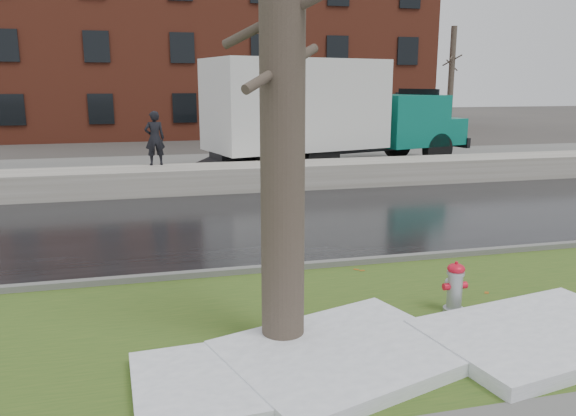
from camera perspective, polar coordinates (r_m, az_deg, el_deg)
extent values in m
plane|color=#47423D|center=(8.75, 1.43, -8.59)|extent=(120.00, 120.00, 0.00)
cube|color=#31501A|center=(7.64, 3.95, -11.72)|extent=(60.00, 4.50, 0.04)
cube|color=black|center=(12.94, -3.81, -1.49)|extent=(60.00, 7.00, 0.03)
cube|color=slate|center=(21.21, -7.85, 3.96)|extent=(60.00, 9.00, 0.03)
cube|color=slate|center=(9.64, -0.14, -6.11)|extent=(60.00, 0.15, 0.14)
cube|color=#B6B0A6|center=(16.94, -6.33, 3.06)|extent=(60.00, 1.60, 0.75)
cube|color=brown|center=(38.14, -7.83, 15.26)|extent=(26.00, 12.00, 10.00)
cylinder|color=brown|center=(34.08, -20.77, 11.96)|extent=(0.36, 0.36, 6.50)
cylinder|color=brown|center=(34.10, -20.90, 13.55)|extent=(0.84, 1.62, 0.73)
cylinder|color=brown|center=(34.14, -21.02, 15.06)|extent=(1.08, 1.26, 0.66)
cylinder|color=brown|center=(34.09, -20.82, 12.55)|extent=(1.40, 0.61, 0.63)
cylinder|color=brown|center=(36.68, 16.23, 12.26)|extent=(0.36, 0.36, 6.50)
cylinder|color=brown|center=(36.69, 16.32, 13.74)|extent=(0.84, 1.62, 0.73)
cylinder|color=brown|center=(36.73, 16.41, 15.14)|extent=(1.08, 1.26, 0.66)
cylinder|color=brown|center=(36.68, 16.26, 12.81)|extent=(1.40, 0.61, 0.63)
cylinder|color=#9DA0A4|center=(8.19, 16.58, -8.00)|extent=(0.21, 0.21, 0.63)
ellipsoid|color=red|center=(8.09, 16.71, -5.92)|extent=(0.24, 0.24, 0.14)
cylinder|color=red|center=(8.06, 16.75, -5.38)|extent=(0.04, 0.04, 0.04)
cylinder|color=red|center=(8.11, 15.81, -7.70)|extent=(0.09, 0.10, 0.10)
cylinder|color=red|center=(8.23, 17.39, -7.48)|extent=(0.09, 0.10, 0.10)
cylinder|color=#9DA0A4|center=(8.27, 16.15, -7.30)|extent=(0.13, 0.09, 0.13)
cylinder|color=brown|center=(6.34, -0.57, 13.26)|extent=(0.66, 0.66, 6.39)
cylinder|color=brown|center=(6.37, -0.59, 19.01)|extent=(1.21, 1.18, 0.66)
cylinder|color=brown|center=(6.34, -0.58, 14.09)|extent=(1.08, 0.95, 0.57)
cube|color=black|center=(21.02, 4.40, 5.98)|extent=(9.18, 3.46, 0.25)
cube|color=silver|center=(20.12, 0.85, 10.47)|extent=(6.73, 4.36, 3.10)
cube|color=#0C6F5E|center=(22.88, 11.42, 8.76)|extent=(3.26, 3.34, 1.95)
cube|color=#0C6F5E|center=(24.01, 14.46, 7.68)|extent=(1.98, 2.80, 1.03)
cube|color=black|center=(23.37, 13.04, 10.45)|extent=(0.68, 2.24, 1.03)
cube|color=black|center=(18.75, -9.33, 3.89)|extent=(2.25, 1.83, 0.77)
cylinder|color=black|center=(22.65, 14.95, 5.77)|extent=(1.31, 0.66, 1.26)
cylinder|color=black|center=(24.45, 11.05, 6.44)|extent=(1.31, 0.66, 1.26)
cylinder|color=black|center=(19.42, 3.48, 5.10)|extent=(1.31, 0.66, 1.26)
cylinder|color=black|center=(21.48, 0.05, 5.84)|extent=(1.31, 0.66, 1.26)
cylinder|color=black|center=(18.51, -1.36, 4.75)|extent=(1.31, 0.66, 1.26)
cylinder|color=black|center=(20.67, -4.44, 5.54)|extent=(1.31, 0.66, 1.26)
imported|color=black|center=(17.24, -13.39, 6.92)|extent=(0.63, 0.45, 1.61)
cube|color=white|center=(6.68, 5.72, -14.54)|extent=(3.09, 2.70, 0.16)
cube|color=white|center=(6.22, -4.92, -16.81)|extent=(2.30, 1.75, 0.14)
cube|color=white|center=(7.73, 24.28, -11.66)|extent=(3.08, 2.28, 0.18)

